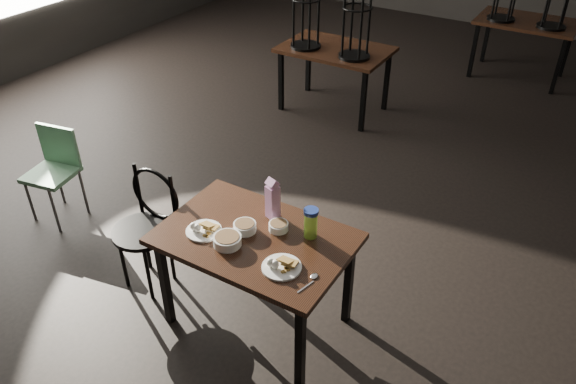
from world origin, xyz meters
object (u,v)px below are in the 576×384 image
Objects in this scene: juice_carton at (273,199)px; bentwood_chair at (148,220)px; water_bottle at (311,223)px; main_table at (255,246)px; school_chair at (54,165)px.

bentwood_chair is (-0.89, -0.26, -0.35)m from juice_carton.
water_bottle is 1.26m from bentwood_chair.
bentwood_chair is (-1.20, -0.21, -0.32)m from water_bottle.
bentwood_chair is at bearing -170.05° from water_bottle.
juice_carton is at bearing 93.16° from main_table.
bentwood_chair is at bearing -178.11° from main_table.
water_bottle reaches higher than school_chair.
school_chair is (-2.46, -0.00, -0.37)m from water_bottle.
main_table is at bearing 0.22° from bentwood_chair.
school_chair is (-2.16, 0.18, -0.19)m from main_table.
main_table is at bearing -148.63° from water_bottle.
juice_carton is 0.32× the size of bentwood_chair.
juice_carton is 0.31m from water_bottle.
bentwood_chair reaches higher than main_table.
juice_carton is (-0.01, 0.23, 0.21)m from main_table.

